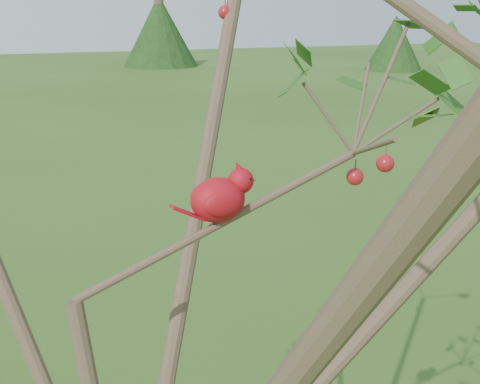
# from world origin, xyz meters

# --- Properties ---
(crabapple_tree) EXTENTS (2.35, 2.05, 2.95)m
(crabapple_tree) POSITION_xyz_m (0.03, -0.02, 2.12)
(crabapple_tree) COLOR #473426
(crabapple_tree) RESTS_ON ground
(cardinal) EXTENTS (0.19, 0.10, 0.13)m
(cardinal) POSITION_xyz_m (0.25, 0.08, 2.13)
(cardinal) COLOR #B30F19
(cardinal) RESTS_ON ground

